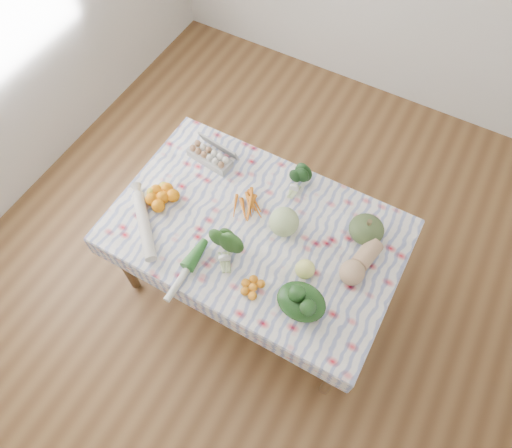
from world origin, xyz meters
name	(u,v)px	position (x,y,z in m)	size (l,w,h in m)	color
ground	(256,281)	(0.00, 0.00, 0.00)	(4.50, 4.50, 0.00)	brown
dining_table	(256,236)	(0.00, 0.00, 0.68)	(1.60, 1.00, 0.75)	brown
tablecloth	(256,230)	(0.00, 0.00, 0.76)	(1.66, 1.06, 0.01)	white
egg_carton	(210,157)	(-0.49, 0.29, 0.80)	(0.29, 0.12, 0.08)	#AEAFAA
carrot_bunch	(247,202)	(-0.13, 0.13, 0.78)	(0.21, 0.19, 0.04)	orange
kale_bunch	(297,179)	(0.07, 0.38, 0.83)	(0.16, 0.14, 0.14)	#153614
kabocha_squash	(366,229)	(0.56, 0.27, 0.83)	(0.20, 0.20, 0.13)	#445A2E
cabbage	(284,222)	(0.14, 0.07, 0.85)	(0.17, 0.17, 0.17)	#AFCA82
butternut_squash	(361,261)	(0.61, 0.07, 0.83)	(0.14, 0.29, 0.14)	tan
orange_cluster	(163,197)	(-0.57, -0.10, 0.80)	(0.25, 0.25, 0.08)	orange
broccoli	(224,248)	(-0.08, -0.22, 0.83)	(0.17, 0.17, 0.13)	#244D19
mandarin_cluster	(253,287)	(0.17, -0.33, 0.79)	(0.16, 0.16, 0.05)	orange
grapefruit	(305,269)	(0.36, -0.11, 0.82)	(0.11, 0.11, 0.11)	#EEF374
spinach_bag	(301,302)	(0.43, -0.29, 0.82)	(0.26, 0.21, 0.12)	#153412
daikon	(144,225)	(-0.56, -0.31, 0.80)	(0.07, 0.07, 0.47)	beige
leek	(186,271)	(-0.20, -0.42, 0.78)	(0.04, 0.04, 0.38)	silver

